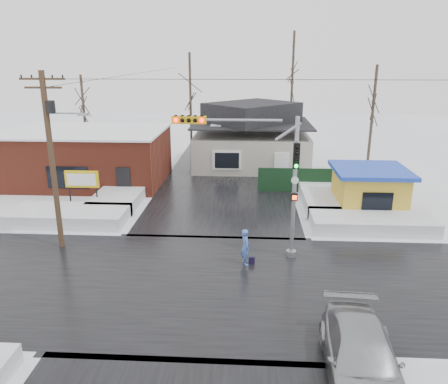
# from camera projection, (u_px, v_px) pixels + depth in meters

# --- Properties ---
(ground) EXTENTS (120.00, 120.00, 0.00)m
(ground) POSITION_uv_depth(u_px,v_px,m) (206.00, 283.00, 19.32)
(ground) COLOR white
(ground) RESTS_ON ground
(road_ns) EXTENTS (10.00, 120.00, 0.02)m
(road_ns) POSITION_uv_depth(u_px,v_px,m) (206.00, 283.00, 19.32)
(road_ns) COLOR black
(road_ns) RESTS_ON ground
(road_ew) EXTENTS (120.00, 10.00, 0.02)m
(road_ew) POSITION_uv_depth(u_px,v_px,m) (206.00, 283.00, 19.32)
(road_ew) COLOR black
(road_ew) RESTS_ON ground
(snowbank_nw) EXTENTS (7.00, 3.00, 0.80)m
(snowbank_nw) POSITION_uv_depth(u_px,v_px,m) (69.00, 216.00, 26.37)
(snowbank_nw) COLOR white
(snowbank_nw) RESTS_ON ground
(snowbank_ne) EXTENTS (7.00, 3.00, 0.80)m
(snowbank_ne) POSITION_uv_depth(u_px,v_px,m) (372.00, 222.00, 25.38)
(snowbank_ne) COLOR white
(snowbank_ne) RESTS_ON ground
(snowbank_nside_w) EXTENTS (3.00, 8.00, 0.80)m
(snowbank_nside_w) POSITION_uv_depth(u_px,v_px,m) (124.00, 192.00, 31.03)
(snowbank_nside_w) COLOR white
(snowbank_nside_w) RESTS_ON ground
(snowbank_nside_e) EXTENTS (3.00, 8.00, 0.80)m
(snowbank_nside_e) POSITION_uv_depth(u_px,v_px,m) (323.00, 195.00, 30.25)
(snowbank_nside_e) COLOR white
(snowbank_nside_e) RESTS_ON ground
(traffic_signal) EXTENTS (6.05, 0.68, 7.00)m
(traffic_signal) POSITION_uv_depth(u_px,v_px,m) (262.00, 168.00, 20.66)
(traffic_signal) COLOR gray
(traffic_signal) RESTS_ON ground
(utility_pole) EXTENTS (3.15, 0.44, 9.00)m
(utility_pole) POSITION_uv_depth(u_px,v_px,m) (52.00, 152.00, 21.57)
(utility_pole) COLOR #382619
(utility_pole) RESTS_ON ground
(brick_building) EXTENTS (12.20, 8.20, 4.12)m
(brick_building) POSITION_uv_depth(u_px,v_px,m) (87.00, 156.00, 34.56)
(brick_building) COLOR maroon
(brick_building) RESTS_ON ground
(marquee_sign) EXTENTS (2.20, 0.21, 2.55)m
(marquee_sign) POSITION_uv_depth(u_px,v_px,m) (82.00, 180.00, 28.30)
(marquee_sign) COLOR black
(marquee_sign) RESTS_ON ground
(house) EXTENTS (10.40, 8.40, 5.76)m
(house) POSITION_uv_depth(u_px,v_px,m) (251.00, 137.00, 39.40)
(house) COLOR #B3ADA2
(house) RESTS_ON ground
(kiosk) EXTENTS (4.60, 4.60, 2.88)m
(kiosk) POSITION_uv_depth(u_px,v_px,m) (369.00, 190.00, 27.89)
(kiosk) COLOR gold
(kiosk) RESTS_ON ground
(fence) EXTENTS (8.00, 0.12, 1.80)m
(fence) POSITION_uv_depth(u_px,v_px,m) (312.00, 180.00, 32.04)
(fence) COLOR black
(fence) RESTS_ON ground
(tree_far_left) EXTENTS (3.00, 3.00, 10.00)m
(tree_far_left) POSITION_uv_depth(u_px,v_px,m) (190.00, 74.00, 41.96)
(tree_far_left) COLOR #332821
(tree_far_left) RESTS_ON ground
(tree_far_mid) EXTENTS (3.00, 3.00, 12.00)m
(tree_far_mid) POSITION_uv_depth(u_px,v_px,m) (293.00, 57.00, 42.84)
(tree_far_mid) COLOR #332821
(tree_far_mid) RESTS_ON ground
(tree_far_right) EXTENTS (3.00, 3.00, 9.00)m
(tree_far_right) POSITION_uv_depth(u_px,v_px,m) (375.00, 88.00, 35.59)
(tree_far_right) COLOR #332821
(tree_far_right) RESTS_ON ground
(tree_far_west) EXTENTS (3.00, 3.00, 8.00)m
(tree_far_west) POSITION_uv_depth(u_px,v_px,m) (82.00, 92.00, 41.08)
(tree_far_west) COLOR #332821
(tree_far_west) RESTS_ON ground
(pedestrian) EXTENTS (0.60, 0.75, 1.80)m
(pedestrian) POSITION_uv_depth(u_px,v_px,m) (245.00, 247.00, 20.83)
(pedestrian) COLOR #4669C6
(pedestrian) RESTS_ON ground
(car) EXTENTS (2.55, 5.58, 1.58)m
(car) POSITION_uv_depth(u_px,v_px,m) (361.00, 358.00, 13.32)
(car) COLOR #A0A3A7
(car) RESTS_ON ground
(shopping_bag) EXTENTS (0.29, 0.16, 0.35)m
(shopping_bag) POSITION_uv_depth(u_px,v_px,m) (252.00, 261.00, 21.06)
(shopping_bag) COLOR black
(shopping_bag) RESTS_ON ground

